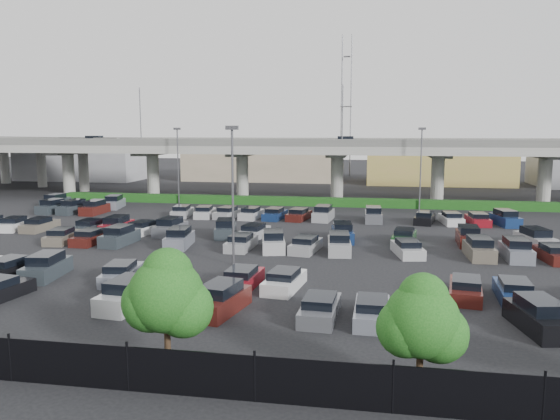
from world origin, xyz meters
name	(u,v)px	position (x,y,z in m)	size (l,w,h in m)	color
ground	(256,243)	(0.00, 0.00, 0.00)	(280.00, 280.00, 0.00)	black
overpass	(302,151)	(-0.18, 32.03, 6.97)	(150.00, 13.00, 15.80)	gray
on_ramp	(24,147)	(-52.10, 43.05, 6.86)	(50.93, 30.13, 8.80)	gray
hedge	(296,201)	(0.00, 25.00, 0.55)	(66.00, 1.60, 1.10)	#174213
fence	(102,367)	(-0.05, -28.00, 0.90)	(70.00, 0.10, 2.00)	black
tree_row	(134,291)	(0.70, -26.53, 3.52)	(65.07, 3.66, 5.94)	#332316
parked_cars	(236,244)	(-0.99, -3.47, 0.63)	(62.96, 41.68, 1.67)	silver
light_poles	(217,171)	(-4.13, 2.00, 6.24)	(66.90, 48.38, 10.30)	#4D4E53
distant_buildings	(385,162)	(12.38, 61.81, 3.74)	(138.00, 24.00, 9.00)	gray
comm_tower	(346,104)	(4.00, 74.00, 15.61)	(2.40, 2.40, 30.00)	#4D4E53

